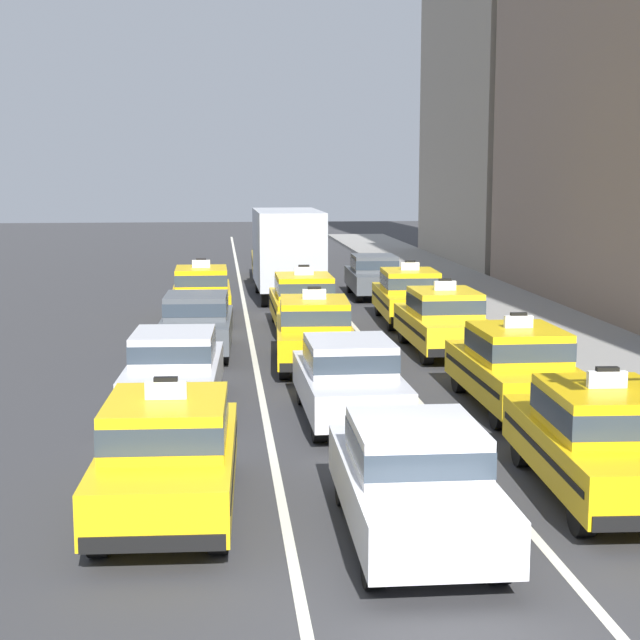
{
  "coord_description": "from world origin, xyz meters",
  "views": [
    {
      "loc": [
        -2.43,
        -10.03,
        4.74
      ],
      "look_at": [
        -0.16,
        12.36,
        1.3
      ],
      "focal_mm": 55.55,
      "sensor_mm": 36.0,
      "label": 1
    }
  ],
  "objects_px": {
    "sedan_center_second": "(349,377)",
    "sedan_center_nearest": "(414,477)",
    "taxi_left_nearest": "(168,452)",
    "box_truck_center_fifth": "(286,250)",
    "sedan_left_third": "(197,322)",
    "taxi_right_third": "(443,320)",
    "taxi_center_sixth": "(273,257)",
    "taxi_right_second": "(516,366)",
    "taxi_left_fourth": "(202,292)",
    "sedan_right_fifth": "(374,275)",
    "taxi_center_fourth": "(304,301)",
    "taxi_center_third": "(314,331)",
    "taxi_right_nearest": "(602,439)",
    "taxi_right_fourth": "(409,295)",
    "sedan_left_second": "(174,367)"
  },
  "relations": [
    {
      "from": "taxi_left_fourth",
      "to": "sedan_right_fifth",
      "type": "xyz_separation_m",
      "value": [
        6.3,
        4.84,
        -0.03
      ]
    },
    {
      "from": "taxi_left_nearest",
      "to": "sedan_left_second",
      "type": "relative_size",
      "value": 1.06
    },
    {
      "from": "sedan_center_nearest",
      "to": "taxi_right_second",
      "type": "distance_m",
      "value": 7.56
    },
    {
      "from": "taxi_center_fourth",
      "to": "taxi_right_nearest",
      "type": "distance_m",
      "value": 15.8
    },
    {
      "from": "taxi_left_fourth",
      "to": "sedan_left_second",
      "type": "bearing_deg",
      "value": -91.62
    },
    {
      "from": "taxi_left_fourth",
      "to": "sedan_center_nearest",
      "type": "distance_m",
      "value": 19.66
    },
    {
      "from": "sedan_left_third",
      "to": "taxi_right_fourth",
      "type": "xyz_separation_m",
      "value": [
        6.44,
        4.64,
        0.03
      ]
    },
    {
      "from": "sedan_left_second",
      "to": "sedan_center_nearest",
      "type": "bearing_deg",
      "value": -65.62
    },
    {
      "from": "sedan_center_second",
      "to": "taxi_center_fourth",
      "type": "relative_size",
      "value": 0.95
    },
    {
      "from": "taxi_right_nearest",
      "to": "taxi_center_third",
      "type": "bearing_deg",
      "value": 107.79
    },
    {
      "from": "sedan_left_third",
      "to": "taxi_center_third",
      "type": "distance_m",
      "value": 3.43
    },
    {
      "from": "sedan_left_third",
      "to": "taxi_right_second",
      "type": "distance_m",
      "value": 9.2
    },
    {
      "from": "taxi_center_third",
      "to": "taxi_right_nearest",
      "type": "distance_m",
      "value": 10.56
    },
    {
      "from": "taxi_right_nearest",
      "to": "taxi_left_nearest",
      "type": "bearing_deg",
      "value": -179.42
    },
    {
      "from": "sedan_center_nearest",
      "to": "sedan_center_second",
      "type": "relative_size",
      "value": 1.0
    },
    {
      "from": "taxi_center_third",
      "to": "taxi_left_fourth",
      "type": "bearing_deg",
      "value": 109.56
    },
    {
      "from": "taxi_center_third",
      "to": "sedan_right_fifth",
      "type": "relative_size",
      "value": 1.07
    },
    {
      "from": "taxi_center_fourth",
      "to": "sedan_right_fifth",
      "type": "distance_m",
      "value": 8.04
    },
    {
      "from": "taxi_center_sixth",
      "to": "taxi_right_third",
      "type": "distance_m",
      "value": 19.01
    },
    {
      "from": "sedan_center_nearest",
      "to": "taxi_center_sixth",
      "type": "bearing_deg",
      "value": 90.21
    },
    {
      "from": "taxi_left_nearest",
      "to": "box_truck_center_fifth",
      "type": "bearing_deg",
      "value": 82.15
    },
    {
      "from": "sedan_left_third",
      "to": "taxi_right_third",
      "type": "height_order",
      "value": "taxi_right_third"
    },
    {
      "from": "taxi_center_third",
      "to": "taxi_right_second",
      "type": "distance_m",
      "value": 5.89
    },
    {
      "from": "taxi_right_nearest",
      "to": "taxi_right_fourth",
      "type": "xyz_separation_m",
      "value": [
        0.36,
        16.59,
        0.0
      ]
    },
    {
      "from": "sedan_left_third",
      "to": "taxi_center_fourth",
      "type": "xyz_separation_m",
      "value": [
        3.07,
        3.56,
        0.03
      ]
    },
    {
      "from": "sedan_right_fifth",
      "to": "taxi_center_sixth",
      "type": "bearing_deg",
      "value": 114.87
    },
    {
      "from": "taxi_center_third",
      "to": "sedan_center_nearest",
      "type": "bearing_deg",
      "value": -89.03
    },
    {
      "from": "sedan_left_second",
      "to": "sedan_right_fifth",
      "type": "xyz_separation_m",
      "value": [
        6.64,
        16.83,
        0.0
      ]
    },
    {
      "from": "sedan_left_third",
      "to": "taxi_right_nearest",
      "type": "xyz_separation_m",
      "value": [
        6.08,
        -11.95,
        0.03
      ]
    },
    {
      "from": "sedan_left_second",
      "to": "taxi_right_fourth",
      "type": "bearing_deg",
      "value": 57.36
    },
    {
      "from": "sedan_center_second",
      "to": "taxi_right_nearest",
      "type": "xyz_separation_m",
      "value": [
        3.07,
        -4.76,
        0.03
      ]
    },
    {
      "from": "sedan_left_third",
      "to": "sedan_right_fifth",
      "type": "xyz_separation_m",
      "value": [
        6.32,
        10.92,
        0.0
      ]
    },
    {
      "from": "taxi_right_second",
      "to": "taxi_right_fourth",
      "type": "bearing_deg",
      "value": 89.92
    },
    {
      "from": "sedan_left_second",
      "to": "taxi_right_fourth",
      "type": "distance_m",
      "value": 12.54
    },
    {
      "from": "sedan_center_second",
      "to": "taxi_center_sixth",
      "type": "distance_m",
      "value": 25.42
    },
    {
      "from": "sedan_center_second",
      "to": "sedan_right_fifth",
      "type": "relative_size",
      "value": 1.0
    },
    {
      "from": "sedan_center_second",
      "to": "taxi_center_third",
      "type": "distance_m",
      "value": 5.3
    },
    {
      "from": "sedan_center_second",
      "to": "sedan_right_fifth",
      "type": "distance_m",
      "value": 18.41
    },
    {
      "from": "sedan_center_nearest",
      "to": "taxi_center_third",
      "type": "relative_size",
      "value": 0.93
    },
    {
      "from": "sedan_center_second",
      "to": "taxi_right_third",
      "type": "relative_size",
      "value": 0.95
    },
    {
      "from": "sedan_center_second",
      "to": "sedan_right_fifth",
      "type": "height_order",
      "value": "same"
    },
    {
      "from": "taxi_left_fourth",
      "to": "taxi_right_fourth",
      "type": "height_order",
      "value": "same"
    },
    {
      "from": "sedan_center_second",
      "to": "sedan_center_nearest",
      "type": "bearing_deg",
      "value": -89.64
    },
    {
      "from": "taxi_left_nearest",
      "to": "taxi_center_sixth",
      "type": "xyz_separation_m",
      "value": [
        3.07,
        30.24,
        0.0
      ]
    },
    {
      "from": "taxi_center_fourth",
      "to": "sedan_left_third",
      "type": "bearing_deg",
      "value": -130.71
    },
    {
      "from": "box_truck_center_fifth",
      "to": "taxi_right_fourth",
      "type": "bearing_deg",
      "value": -62.4
    },
    {
      "from": "taxi_right_second",
      "to": "taxi_center_fourth",
      "type": "bearing_deg",
      "value": 108.35
    },
    {
      "from": "sedan_center_nearest",
      "to": "taxi_right_third",
      "type": "xyz_separation_m",
      "value": [
        3.31,
        12.87,
        0.03
      ]
    },
    {
      "from": "taxi_center_third",
      "to": "box_truck_center_fifth",
      "type": "bearing_deg",
      "value": 89.12
    },
    {
      "from": "taxi_right_nearest",
      "to": "sedan_right_fifth",
      "type": "relative_size",
      "value": 1.07
    }
  ]
}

